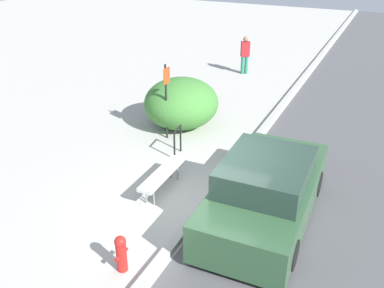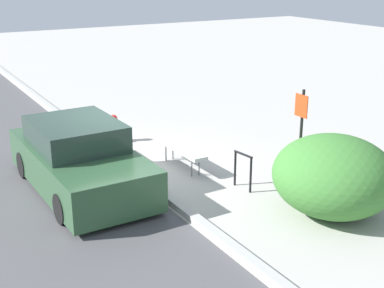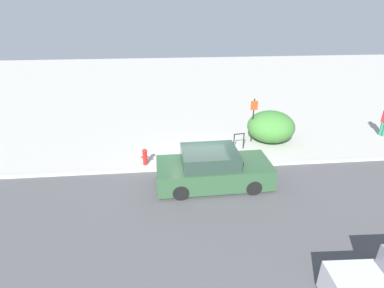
{
  "view_description": "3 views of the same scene",
  "coord_description": "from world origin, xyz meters",
  "px_view_note": "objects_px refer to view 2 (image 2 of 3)",
  "views": [
    {
      "loc": [
        -7.35,
        -3.23,
        5.66
      ],
      "look_at": [
        0.93,
        0.69,
        1.1
      ],
      "focal_mm": 40.0,
      "sensor_mm": 36.0,
      "label": 1
    },
    {
      "loc": [
        10.91,
        -4.69,
        4.66
      ],
      "look_at": [
        0.48,
        1.38,
        0.61
      ],
      "focal_mm": 50.0,
      "sensor_mm": 36.0,
      "label": 2
    },
    {
      "loc": [
        -1.47,
        -11.35,
        6.49
      ],
      "look_at": [
        -0.33,
        0.23,
        1.06
      ],
      "focal_mm": 28.0,
      "sensor_mm": 36.0,
      "label": 3
    }
  ],
  "objects_px": {
    "sign_post": "(301,133)",
    "fire_hydrant": "(114,127)",
    "bench": "(182,149)",
    "bike_rack": "(243,167)",
    "parked_car_near": "(79,159)"
  },
  "relations": [
    {
      "from": "sign_post",
      "to": "fire_hydrant",
      "type": "xyz_separation_m",
      "value": [
        -5.38,
        -1.95,
        -0.98
      ]
    },
    {
      "from": "bench",
      "to": "sign_post",
      "type": "xyz_separation_m",
      "value": [
        2.67,
        1.31,
        0.92
      ]
    },
    {
      "from": "sign_post",
      "to": "fire_hydrant",
      "type": "distance_m",
      "value": 5.81
    },
    {
      "from": "fire_hydrant",
      "to": "bike_rack",
      "type": "bearing_deg",
      "value": 14.34
    },
    {
      "from": "parked_car_near",
      "to": "sign_post",
      "type": "bearing_deg",
      "value": 54.14
    },
    {
      "from": "bench",
      "to": "fire_hydrant",
      "type": "relative_size",
      "value": 2.33
    },
    {
      "from": "bench",
      "to": "fire_hydrant",
      "type": "distance_m",
      "value": 2.79
    },
    {
      "from": "sign_post",
      "to": "parked_car_near",
      "type": "relative_size",
      "value": 0.52
    },
    {
      "from": "bench",
      "to": "sign_post",
      "type": "height_order",
      "value": "sign_post"
    },
    {
      "from": "bench",
      "to": "fire_hydrant",
      "type": "xyz_separation_m",
      "value": [
        -2.71,
        -0.64,
        -0.06
      ]
    },
    {
      "from": "sign_post",
      "to": "parked_car_near",
      "type": "distance_m",
      "value": 4.74
    },
    {
      "from": "bike_rack",
      "to": "fire_hydrant",
      "type": "distance_m",
      "value": 4.66
    },
    {
      "from": "fire_hydrant",
      "to": "sign_post",
      "type": "bearing_deg",
      "value": 19.92
    },
    {
      "from": "sign_post",
      "to": "parked_car_near",
      "type": "bearing_deg",
      "value": -124.69
    },
    {
      "from": "bike_rack",
      "to": "sign_post",
      "type": "distance_m",
      "value": 1.47
    }
  ]
}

